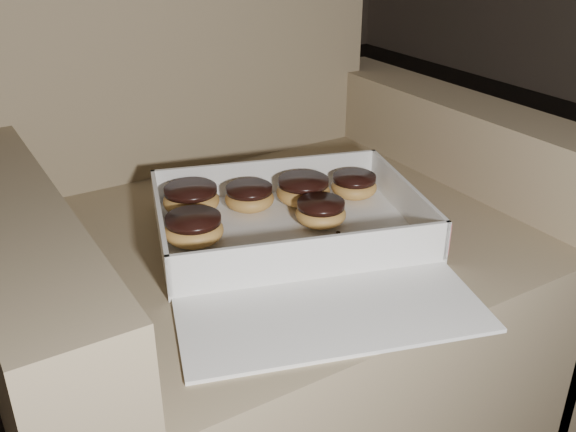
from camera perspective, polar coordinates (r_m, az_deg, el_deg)
The scene contains 13 objects.
floor at distance 1.43m, azimuth -1.18°, elevation -9.02°, with size 4.50×4.50×0.00m, color black.
armchair at distance 1.06m, azimuth -2.35°, elevation -4.91°, with size 0.85×0.71×0.88m.
bakery_box at distance 0.89m, azimuth 0.80°, elevation -1.93°, with size 0.47×0.51×0.06m.
donut_a at distance 0.97m, azimuth -8.60°, elevation 1.50°, with size 0.08×0.08×0.04m.
donut_b at distance 0.88m, azimuth -8.37°, elevation -1.13°, with size 0.08×0.08×0.04m.
donut_c at distance 0.97m, azimuth -3.45°, elevation 1.71°, with size 0.07×0.07×0.04m.
donut_d at distance 1.02m, azimuth 5.89°, elevation 2.73°, with size 0.07×0.07×0.04m.
donut_e at distance 0.99m, azimuth 1.37°, elevation 2.30°, with size 0.08×0.08×0.04m.
donut_f at distance 0.93m, azimuth 2.93°, elevation 0.34°, with size 0.07×0.07×0.04m.
crumb_a at distance 0.85m, azimuth -9.42°, elevation -3.96°, with size 0.01×0.01×0.00m, color black.
crumb_b at distance 0.81m, azimuth -7.63°, elevation -5.43°, with size 0.01×0.01×0.00m, color black.
crumb_c at distance 0.91m, azimuth 4.48°, elevation -1.46°, with size 0.01×0.01×0.00m, color black.
crumb_d at distance 0.86m, azimuth -2.90°, elevation -3.27°, with size 0.01×0.01×0.00m, color black.
Camera 1 is at (-0.58, -1.01, 0.83)m, focal length 40.00 mm.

